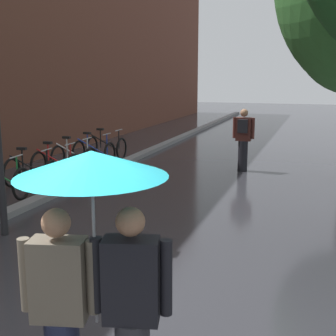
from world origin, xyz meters
name	(u,v)px	position (x,y,z in m)	size (l,w,h in m)	color
kerb_strip	(133,158)	(-3.20, 10.00, 0.06)	(0.30, 36.00, 0.12)	slate
parked_bicycle_2	(0,181)	(-4.14, 5.03, 0.38)	(1.14, 0.79, 0.96)	black
parked_bicycle_3	(31,173)	(-4.03, 5.98, 0.38)	(1.13, 0.77, 0.96)	black
parked_bicycle_4	(56,165)	(-3.98, 6.94, 0.38)	(1.08, 0.70, 0.96)	black
parked_bicycle_5	(74,158)	(-4.06, 7.93, 0.38)	(1.10, 0.73, 0.96)	black
parked_bicycle_6	(94,152)	(-3.97, 8.93, 0.38)	(1.10, 0.72, 0.96)	black
parked_bicycle_7	(107,147)	(-4.05, 9.90, 0.38)	(1.09, 0.71, 0.96)	black
couple_under_umbrella	(94,251)	(0.77, 0.04, 1.36)	(1.09, 1.07, 2.09)	#1E233D
pedestrian_walking_midground	(243,138)	(0.27, 9.48, 0.90)	(0.59, 0.34, 1.70)	black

